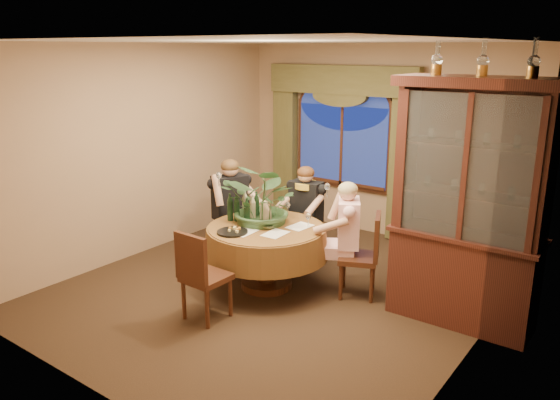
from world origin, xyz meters
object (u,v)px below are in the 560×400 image
Objects in this scene: china_cabinet at (469,206)px; person_pink at (348,237)px; chair_front_left at (206,275)px; person_scarf at (306,214)px; oil_lamp_right at (534,58)px; dining_table at (266,257)px; wine_bottle_5 at (253,209)px; person_back at (230,211)px; olive_bowl at (268,227)px; chair_back_right at (301,226)px; chair_back at (238,224)px; wine_bottle_1 at (230,207)px; wine_bottle_4 at (256,205)px; stoneware_vase at (266,212)px; wine_bottle_2 at (245,204)px; wine_bottle_3 at (247,212)px; wine_bottle_0 at (237,207)px; centerpiece_plant at (265,171)px; oil_lamp_left at (437,57)px; oil_lamp_center at (483,57)px; chair_right at (358,256)px.

china_cabinet reaches higher than person_pink.
person_scarf is at bearing 93.12° from chair_front_left.
dining_table is at bearing -168.34° from oil_lamp_right.
dining_table is 0.59m from wine_bottle_5.
person_back is (-0.85, 1.35, 0.21)m from chair_front_left.
chair_front_left is 1.93m from person_scarf.
olive_bowl is at bearing 95.20° from person_pink.
chair_back_right is 0.83m from chair_back.
wine_bottle_4 is (0.20, 0.25, 0.00)m from wine_bottle_1.
stoneware_vase is (-0.06, 1.09, 0.41)m from chair_front_left.
wine_bottle_2 is (-0.35, -0.81, 0.27)m from person_scarf.
chair_front_left is 2.91× the size of wine_bottle_3.
chair_back_right is 2.91× the size of wine_bottle_0.
stoneware_vase is (0.76, -0.38, 0.41)m from chair_back.
wine_bottle_3 reaches higher than chair_front_left.
centerpiece_plant is (0.76, -0.38, 0.89)m from chair_back.
wine_bottle_0 is 0.20m from wine_bottle_5.
person_pink is 1.22× the size of centerpiece_plant.
wine_bottle_5 is at bearing 82.34° from person_pink.
chair_front_left is (-0.03, -0.97, 0.10)m from dining_table.
wine_bottle_5 is at bearing -165.74° from oil_lamp_left.
oil_lamp_left is at bearing 14.26° from wine_bottle_5.
chair_back_right is 1.89m from chair_front_left.
olive_bowl is at bearing 93.41° from chair_back_right.
wine_bottle_3 is at bearing -114.84° from centerpiece_plant.
olive_bowl is at bearing -46.93° from stoneware_vase.
oil_lamp_left is at bearing 10.51° from wine_bottle_2.
oil_lamp_center is 0.35× the size of chair_back_right.
person_back is 4.18× the size of wine_bottle_5.
oil_lamp_center reaches higher than chair_right.
wine_bottle_5 is at bearing 75.49° from chair_back_right.
wine_bottle_5 is at bearing -68.03° from wine_bottle_4.
oil_lamp_right reaches higher than china_cabinet.
wine_bottle_5 is (-0.14, -0.07, 0.03)m from stoneware_vase.
oil_lamp_left is at bearing 180.00° from china_cabinet.
wine_bottle_5 is (0.18, 0.08, 0.00)m from wine_bottle_0.
wine_bottle_5 is (-2.78, -0.49, -1.74)m from oil_lamp_right.
wine_bottle_4 is at bearing 160.58° from stoneware_vase.
wine_bottle_2 is at bearing -172.51° from oil_lamp_right.
person_back reaches higher than chair_front_left.
wine_bottle_1 reaches higher than olive_bowl.
wine_bottle_3 is (-1.88, -0.63, -1.74)m from oil_lamp_left.
person_scarf is (-2.19, 0.42, -2.01)m from oil_lamp_center.
stoneware_vase is 0.82× the size of wine_bottle_0.
person_back is (-0.02, -0.12, 0.21)m from chair_back.
china_cabinet is at bearing 10.63° from centerpiece_plant.
wine_bottle_0 is (0.47, -0.41, 0.22)m from person_back.
chair_back_right is at bearing 150.39° from chair_back.
chair_front_left is at bearing -145.07° from oil_lamp_center.
oil_lamp_right is 1.25× the size of stoneware_vase.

